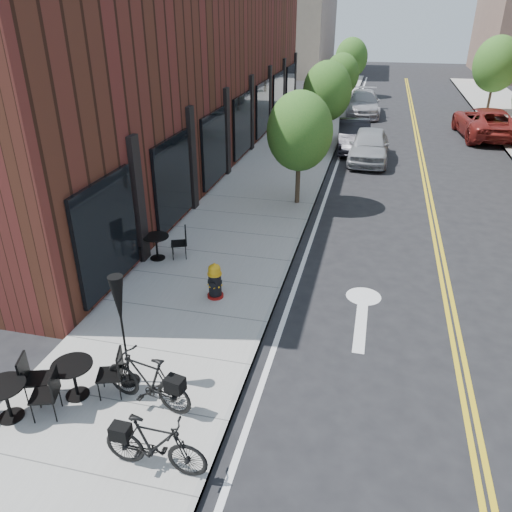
% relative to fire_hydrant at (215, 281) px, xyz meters
% --- Properties ---
extents(ground, '(120.00, 120.00, 0.00)m').
position_rel_fire_hydrant_xyz_m(ground, '(1.44, -2.25, -0.54)').
color(ground, black).
rests_on(ground, ground).
extents(sidewalk_near, '(4.00, 70.00, 0.12)m').
position_rel_fire_hydrant_xyz_m(sidewalk_near, '(-0.56, 7.75, -0.48)').
color(sidewalk_near, '#9E9B93').
rests_on(sidewalk_near, ground).
extents(building_near, '(5.00, 28.00, 7.00)m').
position_rel_fire_hydrant_xyz_m(building_near, '(-5.06, 11.75, 2.96)').
color(building_near, '#422215').
rests_on(building_near, ground).
extents(bg_building_left, '(8.00, 14.00, 10.00)m').
position_rel_fire_hydrant_xyz_m(bg_building_left, '(-6.56, 45.75, 4.46)').
color(bg_building_left, '#726656').
rests_on(bg_building_left, ground).
extents(tree_near_a, '(2.20, 2.20, 3.81)m').
position_rel_fire_hydrant_xyz_m(tree_near_a, '(0.84, 6.75, 2.06)').
color(tree_near_a, '#382B1E').
rests_on(tree_near_a, sidewalk_near).
extents(tree_near_b, '(2.30, 2.30, 3.98)m').
position_rel_fire_hydrant_xyz_m(tree_near_b, '(0.84, 14.75, 2.17)').
color(tree_near_b, '#382B1E').
rests_on(tree_near_b, sidewalk_near).
extents(tree_near_c, '(2.10, 2.10, 3.67)m').
position_rel_fire_hydrant_xyz_m(tree_near_c, '(0.84, 22.75, 1.99)').
color(tree_near_c, '#382B1E').
rests_on(tree_near_c, sidewalk_near).
extents(tree_near_d, '(2.40, 2.40, 4.11)m').
position_rel_fire_hydrant_xyz_m(tree_near_d, '(0.84, 30.75, 2.25)').
color(tree_near_d, '#382B1E').
rests_on(tree_near_d, sidewalk_near).
extents(tree_far_c, '(2.80, 2.80, 4.62)m').
position_rel_fire_hydrant_xyz_m(tree_far_c, '(10.04, 25.75, 2.51)').
color(tree_far_c, '#382B1E').
rests_on(tree_far_c, sidewalk_far).
extents(fire_hydrant, '(0.44, 0.44, 0.89)m').
position_rel_fire_hydrant_xyz_m(fire_hydrant, '(0.00, 0.00, 0.00)').
color(fire_hydrant, maroon).
rests_on(fire_hydrant, sidewalk_near).
extents(bicycle_left, '(1.80, 0.84, 1.05)m').
position_rel_fire_hydrant_xyz_m(bicycle_left, '(-0.01, -3.68, 0.10)').
color(bicycle_left, black).
rests_on(bicycle_left, sidewalk_near).
extents(bicycle_right, '(1.64, 0.49, 0.98)m').
position_rel_fire_hydrant_xyz_m(bicycle_right, '(0.67, -4.92, 0.07)').
color(bicycle_right, black).
rests_on(bicycle_right, sidewalk_near).
extents(bistro_set_a, '(1.70, 0.94, 0.89)m').
position_rel_fire_hydrant_xyz_m(bistro_set_a, '(-2.16, -4.54, 0.03)').
color(bistro_set_a, black).
rests_on(bistro_set_a, sidewalk_near).
extents(bistro_set_b, '(1.70, 0.93, 0.89)m').
position_rel_fire_hydrant_xyz_m(bistro_set_b, '(-1.36, -3.80, 0.03)').
color(bistro_set_b, black).
rests_on(bistro_set_b, sidewalk_near).
extents(bistro_set_c, '(1.65, 0.99, 0.87)m').
position_rel_fire_hydrant_xyz_m(bistro_set_c, '(-2.16, 1.54, 0.02)').
color(bistro_set_c, black).
rests_on(bistro_set_c, sidewalk_near).
extents(patio_umbrella, '(0.36, 0.36, 2.22)m').
position_rel_fire_hydrant_xyz_m(patio_umbrella, '(-0.62, -3.24, 1.17)').
color(patio_umbrella, black).
rests_on(patio_umbrella, sidewalk_near).
extents(parked_car_a, '(1.74, 4.25, 1.44)m').
position_rel_fire_hydrant_xyz_m(parked_car_a, '(3.04, 13.02, 0.18)').
color(parked_car_a, '#9A9DA2').
rests_on(parked_car_a, ground).
extents(parked_car_b, '(1.85, 4.34, 1.39)m').
position_rel_fire_hydrant_xyz_m(parked_car_b, '(2.24, 14.87, 0.15)').
color(parked_car_b, black).
rests_on(parked_car_b, ground).
extents(parked_car_c, '(2.34, 5.19, 1.48)m').
position_rel_fire_hydrant_xyz_m(parked_car_c, '(2.24, 23.69, 0.20)').
color(parked_car_c, '#ABAAAF').
rests_on(parked_car_c, ground).
extents(parked_car_far, '(3.08, 5.83, 1.56)m').
position_rel_fire_hydrant_xyz_m(parked_car_far, '(8.84, 19.08, 0.24)').
color(parked_car_far, maroon).
rests_on(parked_car_far, ground).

